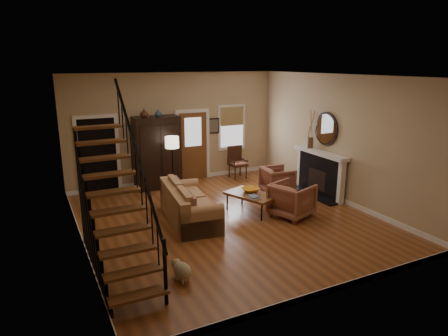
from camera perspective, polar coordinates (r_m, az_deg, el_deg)
name	(u,v)px	position (r m, az deg, el deg)	size (l,w,h in m)	color
room	(183,145)	(10.42, -5.88, 3.30)	(7.00, 7.33, 3.30)	brown
staircase	(115,185)	(6.91, -15.34, -2.39)	(0.94, 2.80, 3.20)	brown
fireplace	(321,169)	(11.29, 13.68, -0.14)	(0.33, 1.95, 2.30)	black
armoire	(157,153)	(11.71, -9.53, 2.19)	(1.30, 0.60, 2.10)	black
vase_a	(144,113)	(11.32, -11.34, 7.71)	(0.24, 0.24, 0.25)	#4C2619
vase_b	(158,113)	(11.44, -9.39, 7.77)	(0.20, 0.20, 0.21)	#334C60
sofa	(190,204)	(9.28, -4.94, -5.19)	(0.95, 2.19, 0.82)	#AC7C4E
coffee_table	(251,203)	(9.86, 3.93, -5.00)	(0.72, 1.24, 0.48)	brown
bowl	(250,190)	(9.91, 3.77, -3.12)	(0.42, 0.42, 0.10)	orange
books	(254,197)	(9.47, 4.24, -4.15)	(0.23, 0.31, 0.06)	beige
armchair_left	(292,200)	(9.68, 9.65, -4.49)	(0.87, 0.90, 0.82)	brown
armchair_right	(277,180)	(11.31, 7.64, -1.75)	(0.79, 0.82, 0.74)	brown
floor_lamp	(173,166)	(11.09, -7.33, 0.32)	(0.37, 0.37, 1.63)	black
side_chair	(238,163)	(12.61, 1.98, 0.78)	(0.54, 0.54, 1.02)	#361D11
dog	(182,271)	(7.00, -5.97, -14.48)	(0.27, 0.46, 0.33)	tan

